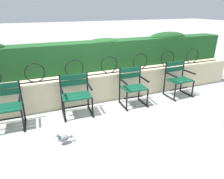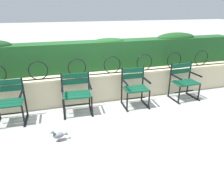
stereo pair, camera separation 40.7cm
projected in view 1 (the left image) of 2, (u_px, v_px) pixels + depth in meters
The scene contains 9 objects.
ground_plane at pixel (114, 114), 4.46m from camera, with size 60.00×60.00×0.00m, color #ADADA8.
stone_wall at pixel (101, 86), 5.06m from camera, with size 7.88×0.41×0.69m.
iron_arch_fence at pixel (94, 68), 4.73m from camera, with size 7.33×0.02×0.42m.
hedge_row at pixel (96, 54), 5.16m from camera, with size 7.72×0.50×0.84m.
park_chair_leftmost at pixel (6, 105), 3.86m from camera, with size 0.60×0.54×0.87m.
park_chair_centre_left at pixel (76, 94), 4.35m from camera, with size 0.65×0.55×0.87m.
park_chair_centre_right at pixel (133, 86), 4.79m from camera, with size 0.59×0.54×0.89m.
park_chair_rightmost at pixel (178, 78), 5.28m from camera, with size 0.65×0.55×0.90m.
pigeon_far_side at pixel (64, 138), 3.47m from camera, with size 0.29×0.13×0.22m.
Camera 1 is at (-1.51, -3.62, 2.19)m, focal length 32.58 mm.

